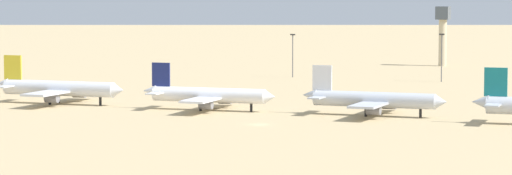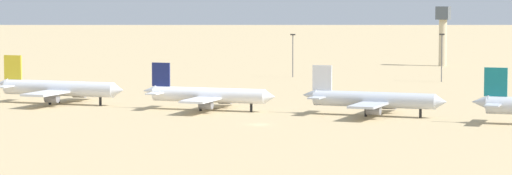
{
  "view_description": "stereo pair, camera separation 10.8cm",
  "coord_description": "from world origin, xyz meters",
  "px_view_note": "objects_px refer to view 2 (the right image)",
  "views": [
    {
      "loc": [
        108.69,
        -272.04,
        33.25
      ],
      "look_at": [
        -13.1,
        30.81,
        6.0
      ],
      "focal_mm": 87.81,
      "sensor_mm": 36.0,
      "label": 1
    },
    {
      "loc": [
        108.79,
        -272.0,
        33.25
      ],
      "look_at": [
        -13.1,
        30.81,
        6.0
      ],
      "focal_mm": 87.81,
      "sensor_mm": 36.0,
      "label": 2
    }
  ],
  "objects_px": {
    "light_pole_mid": "(293,52)",
    "parked_jet_navy_2": "(207,95)",
    "parked_jet_yellow_1": "(58,88)",
    "parked_jet_white_3": "(373,100)",
    "light_pole_west": "(442,54)",
    "control_tower": "(443,30)"
  },
  "relations": [
    {
      "from": "light_pole_mid",
      "to": "light_pole_west",
      "type": "bearing_deg",
      "value": -0.98
    },
    {
      "from": "parked_jet_yellow_1",
      "to": "parked_jet_white_3",
      "type": "relative_size",
      "value": 1.06
    },
    {
      "from": "parked_jet_navy_2",
      "to": "light_pole_mid",
      "type": "distance_m",
      "value": 118.66
    },
    {
      "from": "control_tower",
      "to": "parked_jet_white_3",
      "type": "bearing_deg",
      "value": -81.64
    },
    {
      "from": "parked_jet_yellow_1",
      "to": "light_pole_west",
      "type": "distance_m",
      "value": 140.74
    },
    {
      "from": "parked_jet_navy_2",
      "to": "light_pole_mid",
      "type": "height_order",
      "value": "light_pole_mid"
    },
    {
      "from": "parked_jet_navy_2",
      "to": "light_pole_west",
      "type": "bearing_deg",
      "value": 70.04
    },
    {
      "from": "light_pole_mid",
      "to": "parked_jet_navy_2",
      "type": "bearing_deg",
      "value": -80.63
    },
    {
      "from": "parked_jet_navy_2",
      "to": "parked_jet_white_3",
      "type": "bearing_deg",
      "value": 0.41
    },
    {
      "from": "control_tower",
      "to": "light_pole_mid",
      "type": "distance_m",
      "value": 87.39
    },
    {
      "from": "control_tower",
      "to": "light_pole_west",
      "type": "xyz_separation_m",
      "value": [
        18.96,
        -80.82,
        -5.08
      ]
    },
    {
      "from": "parked_jet_navy_2",
      "to": "light_pole_mid",
      "type": "xyz_separation_m",
      "value": [
        -19.29,
        116.98,
        4.88
      ]
    },
    {
      "from": "parked_jet_navy_2",
      "to": "light_pole_mid",
      "type": "bearing_deg",
      "value": 96.01
    },
    {
      "from": "light_pole_west",
      "to": "control_tower",
      "type": "bearing_deg",
      "value": 103.2
    },
    {
      "from": "control_tower",
      "to": "light_pole_west",
      "type": "distance_m",
      "value": 83.17
    },
    {
      "from": "parked_jet_white_3",
      "to": "light_pole_mid",
      "type": "bearing_deg",
      "value": 118.45
    },
    {
      "from": "light_pole_west",
      "to": "parked_jet_yellow_1",
      "type": "bearing_deg",
      "value": -124.66
    },
    {
      "from": "parked_jet_white_3",
      "to": "light_pole_mid",
      "type": "xyz_separation_m",
      "value": [
        -63.45,
        114.07,
        4.82
      ]
    },
    {
      "from": "parked_jet_yellow_1",
      "to": "light_pole_mid",
      "type": "xyz_separation_m",
      "value": [
        26.09,
        116.6,
        4.57
      ]
    },
    {
      "from": "parked_jet_yellow_1",
      "to": "light_pole_mid",
      "type": "bearing_deg",
      "value": 75.64
    },
    {
      "from": "parked_jet_navy_2",
      "to": "control_tower",
      "type": "distance_m",
      "value": 197.78
    },
    {
      "from": "parked_jet_white_3",
      "to": "parked_jet_yellow_1",
      "type": "bearing_deg",
      "value": -179.01
    }
  ]
}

